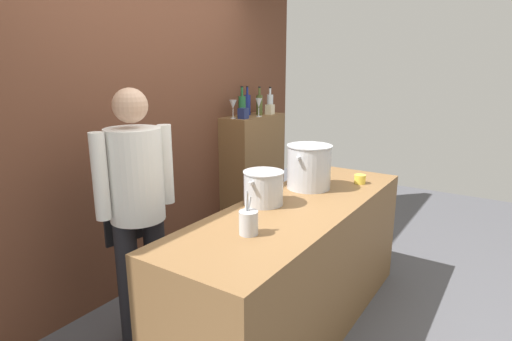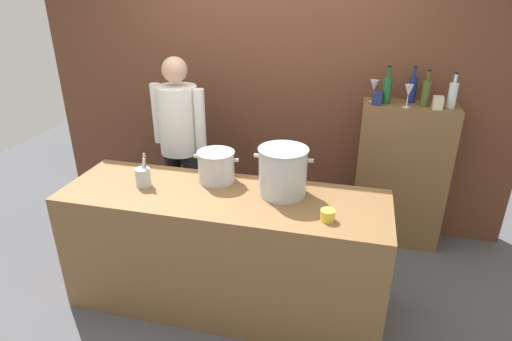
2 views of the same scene
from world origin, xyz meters
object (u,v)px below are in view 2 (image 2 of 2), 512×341
(stockpot_large, at_px, (283,171))
(wine_bottle_clear, at_px, (453,95))
(stockpot_small, at_px, (216,166))
(wine_bottle_olive, at_px, (426,92))
(utensil_crock, at_px, (143,177))
(chef, at_px, (180,138))
(spice_tin_cream, at_px, (438,103))
(wine_bottle_cobalt, at_px, (412,89))
(wine_glass_tall, at_px, (374,86))
(wine_glass_short, at_px, (409,91))
(butter_jar, at_px, (328,215))
(spice_tin_navy, at_px, (377,98))
(wine_bottle_green, at_px, (387,90))

(stockpot_large, bearing_deg, wine_bottle_clear, 42.34)
(stockpot_large, height_order, stockpot_small, stockpot_large)
(wine_bottle_olive, distance_m, wine_bottle_clear, 0.20)
(stockpot_large, bearing_deg, utensil_crock, -172.89)
(stockpot_small, bearing_deg, chef, 131.85)
(spice_tin_cream, bearing_deg, utensil_crock, -151.18)
(chef, height_order, stockpot_large, chef)
(wine_bottle_cobalt, bearing_deg, chef, -166.35)
(wine_glass_tall, distance_m, wine_glass_short, 0.29)
(butter_jar, distance_m, spice_tin_cream, 1.50)
(stockpot_large, xyz_separation_m, wine_bottle_olive, (0.95, 1.06, 0.33))
(spice_tin_cream, bearing_deg, stockpot_small, -149.63)
(utensil_crock, xyz_separation_m, spice_tin_navy, (1.54, 1.12, 0.37))
(chef, relative_size, wine_bottle_clear, 5.97)
(wine_bottle_green, bearing_deg, wine_glass_tall, 160.20)
(stockpot_small, bearing_deg, utensil_crock, -156.62)
(utensil_crock, bearing_deg, stockpot_small, 23.38)
(wine_bottle_olive, xyz_separation_m, spice_tin_navy, (-0.37, -0.06, -0.06))
(utensil_crock, distance_m, wine_glass_tall, 1.99)
(chef, bearing_deg, stockpot_small, 144.23)
(wine_bottle_green, xyz_separation_m, wine_bottle_cobalt, (0.20, 0.08, -0.00))
(utensil_crock, relative_size, wine_bottle_green, 0.78)
(wine_bottle_clear, height_order, spice_tin_cream, wine_bottle_clear)
(stockpot_small, bearing_deg, wine_bottle_cobalt, 38.13)
(stockpot_small, distance_m, wine_glass_tall, 1.51)
(wine_bottle_cobalt, height_order, spice_tin_cream, wine_bottle_cobalt)
(stockpot_small, relative_size, wine_glass_short, 1.80)
(spice_tin_cream, bearing_deg, stockpot_large, -136.69)
(wine_bottle_cobalt, distance_m, spice_tin_cream, 0.25)
(stockpot_large, distance_m, utensil_crock, 0.97)
(stockpot_small, height_order, wine_glass_tall, wine_glass_tall)
(stockpot_large, distance_m, spice_tin_navy, 1.19)
(wine_bottle_cobalt, distance_m, spice_tin_navy, 0.32)
(butter_jar, height_order, wine_bottle_green, wine_bottle_green)
(wine_bottle_green, bearing_deg, utensil_crock, -143.75)
(stockpot_large, bearing_deg, chef, 146.49)
(wine_bottle_green, relative_size, wine_glass_tall, 1.72)
(stockpot_small, xyz_separation_m, spice_tin_navy, (1.07, 0.92, 0.33))
(wine_bottle_green, height_order, wine_bottle_cobalt, wine_bottle_green)
(wine_bottle_cobalt, xyz_separation_m, wine_glass_short, (-0.04, -0.17, 0.02))
(wine_bottle_green, bearing_deg, wine_glass_short, -29.60)
(spice_tin_cream, bearing_deg, wine_glass_short, -177.39)
(chef, relative_size, wine_bottle_cobalt, 5.59)
(stockpot_large, relative_size, utensil_crock, 1.64)
(butter_jar, xyz_separation_m, wine_bottle_clear, (0.82, 1.33, 0.46))
(wine_glass_tall, distance_m, spice_tin_cream, 0.51)
(wine_glass_tall, relative_size, wine_glass_short, 0.97)
(wine_bottle_olive, height_order, wine_bottle_green, wine_bottle_green)
(wine_bottle_cobalt, relative_size, spice_tin_navy, 2.89)
(stockpot_large, bearing_deg, stockpot_small, 170.52)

